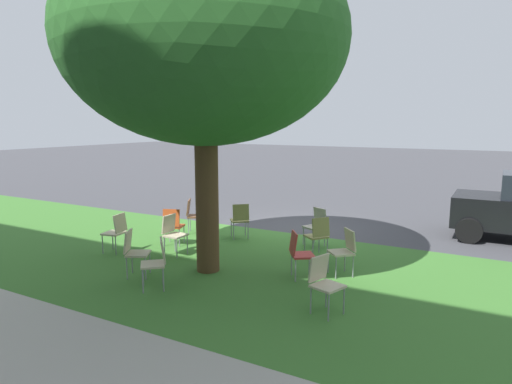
{
  "coord_description": "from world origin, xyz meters",
  "views": [
    {
      "loc": [
        -5.01,
        10.5,
        2.86
      ],
      "look_at": [
        0.02,
        1.42,
        1.23
      ],
      "focal_mm": 31.28,
      "sensor_mm": 36.0,
      "label": 1
    }
  ],
  "objects": [
    {
      "name": "chair_9",
      "position": [
        -2.81,
        4.41,
        0.52
      ],
      "size": [
        0.53,
        0.53,
        0.88
      ],
      "color": "beige",
      "rests_on": "ground"
    },
    {
      "name": "chair_2",
      "position": [
        0.85,
        4.59,
        0.52
      ],
      "size": [
        0.57,
        0.56,
        0.88
      ],
      "color": "beige",
      "rests_on": "ground"
    },
    {
      "name": "chair_1",
      "position": [
        1.91,
        1.38,
        0.52
      ],
      "size": [
        0.57,
        0.57,
        0.88
      ],
      "color": "brown",
      "rests_on": "ground"
    },
    {
      "name": "chair_10",
      "position": [
        -2.55,
        2.62,
        0.52
      ],
      "size": [
        0.59,
        0.59,
        0.88
      ],
      "color": "beige",
      "rests_on": "ground"
    },
    {
      "name": "sidewalk_strip",
      "position": [
        0.0,
        7.6,
        0.0
      ],
      "size": [
        48.0,
        2.8,
        0.01
      ],
      "primitive_type": "cube",
      "color": "#ADA89E",
      "rests_on": "ground"
    },
    {
      "name": "chair_4",
      "position": [
        1.59,
        2.57,
        0.52
      ],
      "size": [
        0.53,
        0.54,
        0.88
      ],
      "color": "#C64C1E",
      "rests_on": "ground"
    },
    {
      "name": "chair_7",
      "position": [
        0.06,
        4.86,
        0.52
      ],
      "size": [
        0.59,
        0.59,
        0.88
      ],
      "color": "beige",
      "rests_on": "ground"
    },
    {
      "name": "chair_3",
      "position": [
        -1.71,
        1.81,
        0.52
      ],
      "size": [
        0.58,
        0.58,
        0.88
      ],
      "color": "olive",
      "rests_on": "ground"
    },
    {
      "name": "street_tree",
      "position": [
        -0.15,
        3.65,
        4.33
      ],
      "size": [
        5.21,
        5.21,
        6.27
      ],
      "color": "brown",
      "rests_on": "ground"
    },
    {
      "name": "chair_8",
      "position": [
        -1.87,
        3.21,
        0.52
      ],
      "size": [
        0.58,
        0.58,
        0.88
      ],
      "color": "#B7332D",
      "rests_on": "ground"
    },
    {
      "name": "grass_verge",
      "position": [
        0.0,
        3.2,
        0.0
      ],
      "size": [
        48.0,
        6.0,
        0.01
      ],
      "primitive_type": "cube",
      "color": "#3D752D",
      "rests_on": "ground"
    },
    {
      "name": "ground",
      "position": [
        0.0,
        0.0,
        0.0
      ],
      "size": [
        80.0,
        80.0,
        0.0
      ],
      "primitive_type": "plane",
      "color": "#424247"
    },
    {
      "name": "chair_0",
      "position": [
        1.11,
        3.16,
        0.52
      ],
      "size": [
        0.42,
        0.42,
        0.88
      ],
      "color": "beige",
      "rests_on": "ground"
    },
    {
      "name": "chair_6",
      "position": [
        -1.33,
        0.93,
        0.52
      ],
      "size": [
        0.56,
        0.56,
        0.88
      ],
      "color": "#ADA393",
      "rests_on": "ground"
    },
    {
      "name": "chair_5",
      "position": [
        2.29,
        3.65,
        0.52
      ],
      "size": [
        0.49,
        0.49,
        0.88
      ],
      "color": "beige",
      "rests_on": "ground"
    },
    {
      "name": "chair_11",
      "position": [
        0.54,
        1.28,
        0.52
      ],
      "size": [
        0.59,
        0.59,
        0.88
      ],
      "color": "olive",
      "rests_on": "ground"
    }
  ]
}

